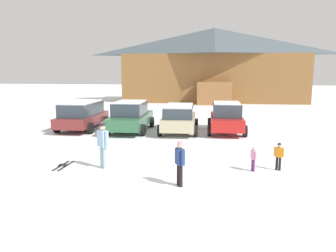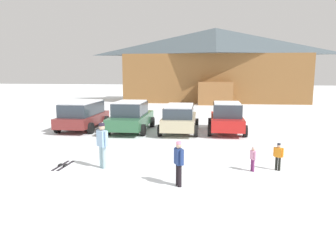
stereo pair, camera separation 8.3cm
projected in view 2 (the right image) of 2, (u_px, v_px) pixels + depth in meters
name	position (u px, v px, depth m)	size (l,w,h in m)	color
ground	(126.00, 221.00, 7.75)	(160.00, 160.00, 0.00)	white
ski_lodge	(215.00, 64.00, 38.39)	(21.26, 9.42, 8.47)	brown
parked_maroon_van	(83.00, 114.00, 19.92)	(2.25, 4.55, 1.70)	maroon
parked_green_coupe	(131.00, 116.00, 19.31)	(2.30, 4.77, 1.78)	#2F623F
parked_beige_suv	(179.00, 118.00, 18.88)	(2.27, 4.26, 1.59)	tan
parked_red_sedan	(227.00, 118.00, 18.85)	(2.16, 4.23, 1.76)	red
skier_child_in_pink_snowsuit	(253.00, 157.00, 11.52)	(0.20, 0.31, 0.89)	#71295F
skier_teen_in_navy_coat	(179.00, 161.00, 9.98)	(0.33, 0.48, 1.41)	black
skier_child_in_orange_jacket	(278.00, 155.00, 11.61)	(0.33, 0.24, 0.99)	black
skier_adult_in_blue_parka	(102.00, 143.00, 11.83)	(0.51, 0.44, 1.67)	#96B7C2
pair_of_skis	(63.00, 165.00, 12.24)	(0.31, 1.32, 0.08)	black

